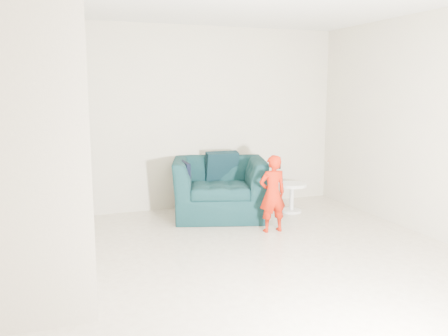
# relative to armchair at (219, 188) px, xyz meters

# --- Properties ---
(floor) EXTENTS (5.50, 5.50, 0.00)m
(floor) POSITION_rel_armchair_xyz_m (-0.41, -2.11, -0.41)
(floor) COLOR tan
(floor) RESTS_ON ground
(back_wall) EXTENTS (5.00, 0.00, 5.00)m
(back_wall) POSITION_rel_armchair_xyz_m (-0.41, 0.64, 0.94)
(back_wall) COLOR beige
(back_wall) RESTS_ON floor
(armchair) EXTENTS (1.53, 1.43, 0.82)m
(armchair) POSITION_rel_armchair_xyz_m (0.00, 0.00, 0.00)
(armchair) COLOR black
(armchair) RESTS_ON floor
(toddler) EXTENTS (0.36, 0.23, 0.98)m
(toddler) POSITION_rel_armchair_xyz_m (0.39, -0.92, 0.08)
(toddler) COLOR #9E1405
(toddler) RESTS_ON floor
(side_table) EXTENTS (0.43, 0.43, 0.43)m
(side_table) POSITION_rel_armchair_xyz_m (1.07, -0.15, -0.12)
(side_table) COLOR silver
(side_table) RESTS_ON floor
(staircase) EXTENTS (1.02, 3.03, 3.62)m
(staircase) POSITION_rel_armchair_xyz_m (-2.40, -1.56, 0.54)
(staircase) COLOR #ADA089
(staircase) RESTS_ON floor
(cushion) EXTENTS (0.48, 0.23, 0.47)m
(cushion) POSITION_rel_armchair_xyz_m (0.14, 0.31, 0.24)
(cushion) COLOR black
(cushion) RESTS_ON armchair
(throw) EXTENTS (0.05, 0.54, 0.60)m
(throw) POSITION_rel_armchair_xyz_m (-0.52, -0.01, 0.11)
(throw) COLOR black
(throw) RESTS_ON armchair
(phone) EXTENTS (0.02, 0.05, 0.10)m
(phone) POSITION_rel_armchair_xyz_m (0.47, -0.92, 0.44)
(phone) COLOR black
(phone) RESTS_ON toddler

